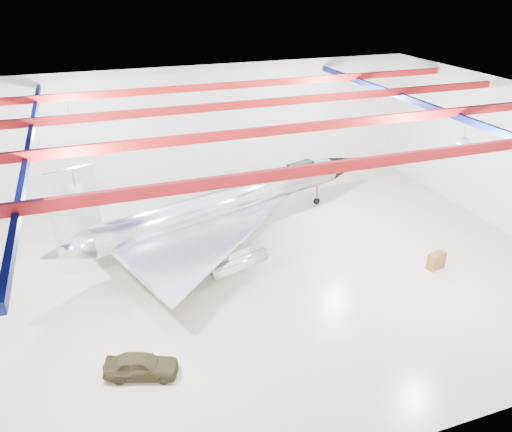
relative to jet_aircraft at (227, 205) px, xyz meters
name	(u,v)px	position (x,y,z in m)	size (l,w,h in m)	color
floor	(253,270)	(0.23, -5.19, -2.59)	(40.00, 40.00, 0.00)	#BEB497
wall_back	(196,130)	(0.23, 9.81, 2.91)	(40.00, 40.00, 0.00)	silver
wall_right	(507,158)	(20.23, -5.19, 2.91)	(30.00, 30.00, 0.00)	silver
ceiling	(252,107)	(0.23, -5.19, 8.41)	(40.00, 40.00, 0.00)	#0A0F38
ceiling_structure	(253,118)	(0.23, -5.19, 7.73)	(39.50, 29.50, 1.08)	maroon
jet_aircraft	(227,205)	(0.00, 0.00, 0.00)	(28.06, 20.90, 7.90)	silver
jeep	(141,365)	(-8.12, -12.48, -1.98)	(1.45, 3.60, 1.23)	#35311A
desk	(436,261)	(11.87, -9.05, -2.02)	(1.24, 0.62, 1.14)	brown
crate_ply	(144,266)	(-6.63, -2.54, -2.41)	(0.50, 0.40, 0.35)	olive
toolbox_red	(173,232)	(-3.81, 1.81, -2.44)	(0.44, 0.35, 0.31)	#A82F10
engine_drum	(235,235)	(0.48, -0.40, -2.35)	(0.53, 0.53, 0.48)	#59595B
parts_bin	(266,210)	(4.21, 2.94, -2.36)	(0.65, 0.52, 0.45)	olive
oil_barrel	(213,235)	(-1.06, 0.20, -2.41)	(0.51, 0.41, 0.35)	olive
spares_box	(215,221)	(-0.34, 2.34, -2.40)	(0.42, 0.42, 0.38)	#59595B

